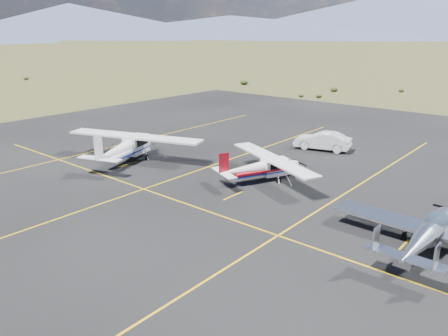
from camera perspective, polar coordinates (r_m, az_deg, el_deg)
ground at (r=27.79m, az=17.40°, el=-5.39°), size 1600.00×1600.00×0.00m
apron at (r=30.86m, az=5.43°, el=-2.30°), size 72.00×72.00×0.02m
aircraft_low_wing at (r=23.73m, az=25.38°, el=-7.56°), size 7.41×10.35×2.26m
aircraft_cessna at (r=31.38m, az=4.90°, el=0.17°), size 7.11×9.40×2.47m
aircraft_plain at (r=36.63m, az=-12.57°, el=2.79°), size 8.36×11.87×3.05m
sedan at (r=40.63m, az=12.75°, el=3.48°), size 2.95×5.29×1.65m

